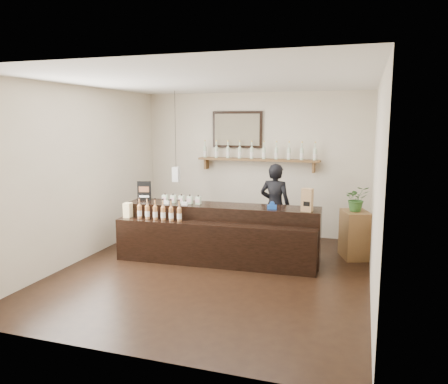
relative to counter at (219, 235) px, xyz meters
name	(u,v)px	position (x,y,z in m)	size (l,w,h in m)	color
ground	(213,272)	(0.11, -0.58, -0.42)	(5.00, 5.00, 0.00)	black
room_shell	(213,159)	(0.11, -0.58, 1.28)	(5.00, 5.00, 5.00)	beige
back_wall_decor	(245,146)	(-0.05, 1.79, 1.34)	(2.66, 0.96, 1.69)	brown
counter	(219,235)	(0.00, 0.00, 0.00)	(3.22, 1.01, 1.05)	black
promo_sign	(144,191)	(-1.39, 0.10, 0.64)	(0.23, 0.08, 0.33)	black
paper_bag	(307,200)	(1.40, 0.04, 0.65)	(0.18, 0.15, 0.35)	#9D7A4C
tape_dispenser	(272,206)	(0.86, 0.04, 0.52)	(0.15, 0.07, 0.12)	#1848A8
side_cabinet	(355,234)	(2.11, 0.81, -0.03)	(0.55, 0.64, 0.79)	brown
potted_plant	(357,199)	(2.11, 0.81, 0.58)	(0.38, 0.33, 0.42)	#2F5A24
shopkeeper	(275,201)	(0.73, 0.97, 0.44)	(0.63, 0.41, 1.72)	black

